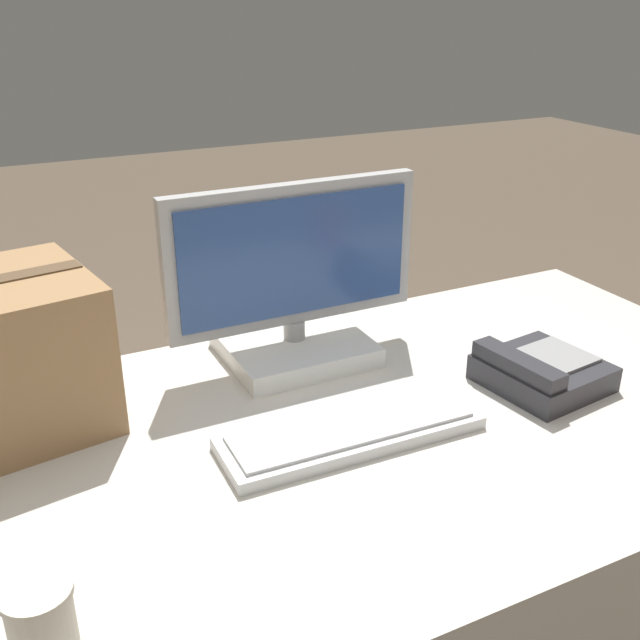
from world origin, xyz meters
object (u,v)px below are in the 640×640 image
(monitor, at_px, (294,291))
(keyboard, at_px, (351,432))
(desk_phone, at_px, (540,371))
(paper_cup_left, at_px, (42,626))

(monitor, height_order, keyboard, monitor)
(desk_phone, bearing_deg, paper_cup_left, -172.27)
(monitor, distance_m, paper_cup_left, 0.81)
(keyboard, distance_m, desk_phone, 0.41)
(monitor, xyz_separation_m, desk_phone, (0.37, -0.32, -0.11))
(keyboard, bearing_deg, paper_cup_left, -153.22)
(monitor, xyz_separation_m, keyboard, (-0.04, -0.32, -0.13))
(monitor, bearing_deg, paper_cup_left, -134.68)
(keyboard, bearing_deg, desk_phone, 1.63)
(keyboard, relative_size, paper_cup_left, 4.24)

